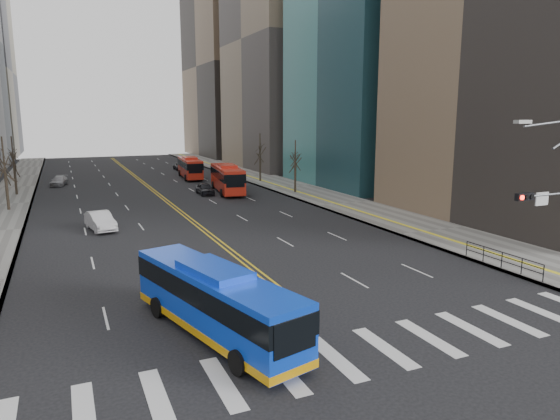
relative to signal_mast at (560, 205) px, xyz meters
name	(u,v)px	position (x,y,z in m)	size (l,w,h in m)	color
ground	(360,353)	(-13.77, -2.00, -4.86)	(220.00, 220.00, 0.00)	black
sidewalk_right	(289,187)	(3.73, 43.00, -4.78)	(7.00, 130.00, 0.15)	slate
sidewalk_left	(7,204)	(-30.27, 43.00, -4.78)	(5.00, 130.00, 0.15)	slate
crosswalk	(360,353)	(-13.77, -2.00, -4.85)	(26.70, 4.00, 0.01)	silver
centerline	(146,185)	(-13.77, 53.00, -4.85)	(0.55, 100.00, 0.01)	gold
office_towers	(126,22)	(-13.64, 66.51, 19.07)	(83.00, 134.00, 58.00)	gray
signal_mast	(560,205)	(0.00, 0.00, 0.00)	(5.37, 0.37, 9.39)	slate
pedestrian_railing	(502,257)	(0.53, 4.00, -4.03)	(0.06, 6.06, 1.02)	black
street_trees	(102,166)	(-20.94, 32.55, 0.02)	(35.20, 47.20, 7.60)	#31281E
blue_bus	(215,299)	(-18.75, 2.00, -3.17)	(5.04, 11.16, 3.21)	blue
red_bus_near	(227,177)	(-5.38, 42.06, -2.88)	(4.14, 11.48, 3.56)	red
red_bus_far	(190,166)	(-6.21, 58.34, -2.99)	(3.34, 10.67, 3.35)	red
car_white	(100,221)	(-21.81, 26.04, -4.07)	(1.66, 4.77, 1.57)	silver
car_dark_mid	(205,189)	(-8.45, 41.54, -4.15)	(1.67, 4.15, 1.41)	black
car_silver	(59,181)	(-24.97, 57.62, -4.21)	(1.81, 4.46, 1.29)	#939397
car_dark_far	(181,166)	(-4.86, 70.66, -4.19)	(2.21, 4.79, 1.33)	black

